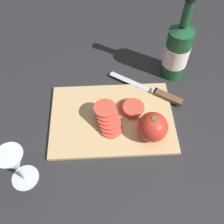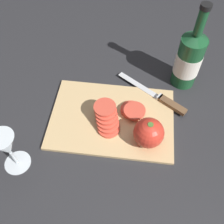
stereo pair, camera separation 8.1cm
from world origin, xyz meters
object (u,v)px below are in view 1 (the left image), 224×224
object	(u,v)px
wine_bottle	(177,51)
tomato_slice_stack_near	(131,107)
tomato_slice_stack_far	(108,118)
knife	(161,94)
wine_glass	(15,163)
whole_tomato	(153,127)

from	to	relation	value
wine_bottle	tomato_slice_stack_near	world-z (taller)	wine_bottle
wine_bottle	tomato_slice_stack_far	world-z (taller)	wine_bottle
knife	tomato_slice_stack_near	world-z (taller)	tomato_slice_stack_near
wine_bottle	wine_glass	world-z (taller)	wine_bottle
wine_glass	tomato_slice_stack_far	world-z (taller)	wine_glass
whole_tomato	knife	world-z (taller)	whole_tomato
wine_bottle	whole_tomato	world-z (taller)	wine_bottle
wine_glass	whole_tomato	size ratio (longest dim) A/B	1.63
wine_glass	tomato_slice_stack_near	size ratio (longest dim) A/B	1.75
knife	tomato_slice_stack_far	bearing A→B (deg)	63.16
tomato_slice_stack_near	tomato_slice_stack_far	distance (m)	0.09
whole_tomato	tomato_slice_stack_near	bearing A→B (deg)	118.16
tomato_slice_stack_near	tomato_slice_stack_far	world-z (taller)	tomato_slice_stack_far
wine_bottle	wine_glass	bearing A→B (deg)	-141.82
whole_tomato	tomato_slice_stack_far	xyz separation A→B (m)	(-0.13, 0.05, -0.02)
wine_glass	knife	xyz separation A→B (m)	(0.42, 0.27, -0.08)
tomato_slice_stack_near	wine_glass	bearing A→B (deg)	-146.36
wine_glass	tomato_slice_stack_near	distance (m)	0.39
wine_bottle	tomato_slice_stack_far	distance (m)	0.33
whole_tomato	knife	bearing A→B (deg)	70.39
wine_bottle	wine_glass	distance (m)	0.61
tomato_slice_stack_far	wine_bottle	bearing A→B (deg)	41.68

